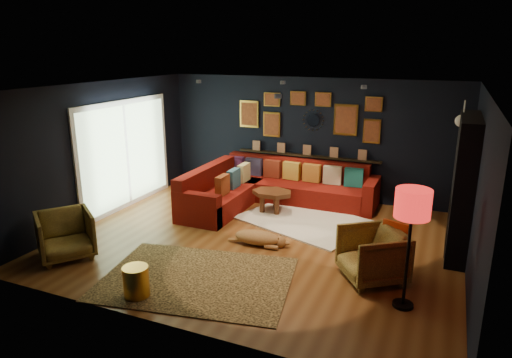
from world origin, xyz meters
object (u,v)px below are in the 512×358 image
at_px(orange_chair, 391,246).
at_px(pouf, 207,214).
at_px(floor_lamp, 412,209).
at_px(sectional, 266,189).
at_px(coffee_table, 272,195).
at_px(gold_stool, 136,282).
at_px(armchair_left, 65,233).
at_px(armchair_right, 372,253).
at_px(dog, 257,235).

bearing_deg(orange_chair, pouf, -173.85).
relative_size(pouf, floor_lamp, 0.32).
height_order(sectional, coffee_table, sectional).
bearing_deg(gold_stool, pouf, 98.63).
distance_m(pouf, gold_stool, 2.69).
bearing_deg(coffee_table, armchair_left, -125.00).
distance_m(armchair_left, floor_lamp, 5.17).
bearing_deg(armchair_right, gold_stool, -94.01).
relative_size(coffee_table, pouf, 1.64).
bearing_deg(dog, armchair_left, -153.28).
xyz_separation_m(armchair_left, orange_chair, (4.78, 1.36, 0.07)).
xyz_separation_m(armchair_left, dog, (2.59, 1.60, -0.23)).
relative_size(pouf, orange_chair, 0.63).
height_order(sectional, dog, sectional).
bearing_deg(coffee_table, dog, -77.45).
xyz_separation_m(armchair_left, floor_lamp, (5.05, 0.60, 0.91)).
xyz_separation_m(sectional, coffee_table, (0.30, -0.42, 0.04)).
relative_size(pouf, dog, 0.48).
height_order(armchair_right, dog, armchair_right).
bearing_deg(sectional, floor_lamp, -44.01).
distance_m(coffee_table, pouf, 1.41).
bearing_deg(gold_stool, dog, 68.86).
bearing_deg(coffee_table, sectional, 125.90).
bearing_deg(gold_stool, armchair_right, 31.59).
relative_size(sectional, orange_chair, 4.20).
xyz_separation_m(pouf, floor_lamp, (3.69, -1.51, 1.12)).
xyz_separation_m(coffee_table, dog, (0.35, -1.59, -0.18)).
bearing_deg(orange_chair, armchair_left, -145.58).
bearing_deg(armchair_left, pouf, 4.04).
distance_m(armchair_left, dog, 3.05).
bearing_deg(sectional, gold_stool, -92.42).
relative_size(pouf, armchair_right, 0.62).
xyz_separation_m(sectional, gold_stool, (-0.18, -4.16, -0.11)).
xyz_separation_m(sectional, floor_lamp, (3.11, -3.01, 1.00)).
xyz_separation_m(armchair_right, floor_lamp, (0.50, -0.56, 0.91)).
bearing_deg(floor_lamp, sectional, 135.99).
height_order(armchair_left, dog, armchair_left).
distance_m(pouf, orange_chair, 3.51).
bearing_deg(floor_lamp, orange_chair, 109.79).
distance_m(orange_chair, floor_lamp, 1.17).
bearing_deg(dog, orange_chair, -11.17).
distance_m(gold_stool, floor_lamp, 3.66).
bearing_deg(dog, coffee_table, 97.56).
xyz_separation_m(pouf, dog, (1.23, -0.51, -0.02)).
relative_size(floor_lamp, dog, 1.49).
bearing_deg(pouf, dog, -22.45).
height_order(pouf, gold_stool, gold_stool).
distance_m(sectional, coffee_table, 0.51).
relative_size(orange_chair, dog, 0.77).
relative_size(sectional, coffee_table, 4.08).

